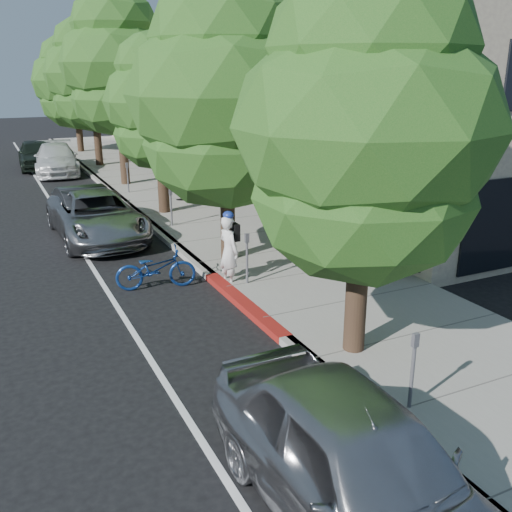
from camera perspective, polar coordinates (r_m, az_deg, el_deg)
ground at (r=12.20m, az=0.73°, el=-6.78°), size 120.00×120.00×0.00m
sidewalk at (r=19.96m, az=-3.58°, el=3.43°), size 4.60×56.00×0.15m
curb at (r=19.25m, az=-9.94°, el=2.63°), size 0.30×56.00×0.15m
curb_red_segment at (r=13.00m, az=-1.24°, el=-4.80°), size 0.32×4.00×0.15m
storefront_building at (r=31.50m, az=1.87°, el=15.19°), size 10.00×36.00×7.00m
street_tree_0 at (r=9.87m, az=10.95°, el=12.02°), size 4.56×4.56×6.85m
street_tree_1 at (r=15.09m, az=-3.04°, el=15.49°), size 5.13×5.13×7.41m
street_tree_2 at (r=20.77m, az=-9.68°, el=14.80°), size 3.87×3.87×6.46m
street_tree_3 at (r=26.55m, az=-13.70°, el=18.00°), size 4.94×4.94×8.47m
street_tree_4 at (r=32.43m, az=-16.07°, el=17.00°), size 5.00×5.00×7.91m
street_tree_5 at (r=38.35m, az=-17.69°, el=16.27°), size 5.19×5.19×7.37m
cyclist at (r=14.02m, az=-2.73°, el=0.49°), size 0.54×0.72×1.79m
bicycle at (r=14.14m, az=-9.99°, el=-1.24°), size 2.04×1.05×1.02m
silver_suv at (r=18.68m, az=-15.64°, el=3.86°), size 2.59×5.38×1.48m
dark_sedan at (r=19.63m, az=-16.59°, el=4.38°), size 1.71×4.41×1.43m
white_pickup at (r=31.40m, az=-19.34°, el=9.14°), size 2.60×5.35×1.50m
dark_suv_far at (r=33.39m, az=-21.09°, el=9.47°), size 2.00×4.60×1.54m
near_car_a at (r=7.04m, az=10.08°, el=-20.00°), size 2.05×4.91×1.66m
pedestrian at (r=23.07m, az=-7.58°, el=7.57°), size 0.97×0.88×1.61m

